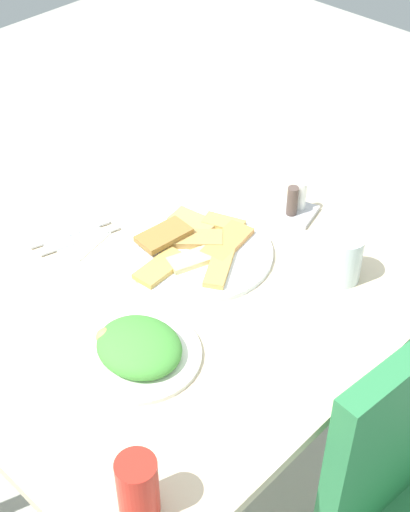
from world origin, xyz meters
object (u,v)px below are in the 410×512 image
at_px(pide_platter, 198,249).
at_px(condiment_caddy, 295,205).
at_px(dining_table, 209,303).
at_px(salad_plate_greens, 139,349).
at_px(soda_can, 138,487).
at_px(fork, 70,233).
at_px(spoon, 80,240).
at_px(paper_napkin, 75,238).
at_px(drinking_glass, 344,258).

relative_size(pide_platter, condiment_caddy, 3.00).
bearing_deg(condiment_caddy, dining_table, 0.20).
distance_m(salad_plate_greens, soda_can, 0.33).
xyz_separation_m(fork, spoon, (0.00, 0.04, 0.00)).
xyz_separation_m(paper_napkin, condiment_caddy, (-0.42, 0.31, 0.03)).
distance_m(soda_can, drinking_glass, 0.68).
bearing_deg(paper_napkin, pide_platter, 123.37).
bearing_deg(condiment_caddy, paper_napkin, -36.08).
height_order(pide_platter, condiment_caddy, condiment_caddy).
relative_size(pide_platter, salad_plate_greens, 1.39).
xyz_separation_m(drinking_glass, paper_napkin, (0.31, -0.52, -0.05)).
height_order(drinking_glass, condiment_caddy, drinking_glass).
height_order(salad_plate_greens, spoon, salad_plate_greens).
relative_size(dining_table, drinking_glass, 10.63).
relative_size(salad_plate_greens, drinking_glass, 2.15).
relative_size(soda_can, fork, 0.63).
bearing_deg(drinking_glass, condiment_caddy, -116.90).
distance_m(dining_table, soda_can, 0.59).
height_order(dining_table, spoon, spoon).
distance_m(drinking_glass, paper_napkin, 0.61).
relative_size(salad_plate_greens, soda_can, 1.95).
height_order(salad_plate_greens, paper_napkin, salad_plate_greens).
bearing_deg(salad_plate_greens, condiment_caddy, -173.32).
xyz_separation_m(salad_plate_greens, paper_napkin, (-0.14, -0.37, -0.02)).
bearing_deg(spoon, paper_napkin, -74.19).
height_order(dining_table, pide_platter, pide_platter).
xyz_separation_m(dining_table, paper_napkin, (0.12, -0.31, 0.09)).
xyz_separation_m(soda_can, paper_napkin, (-0.36, -0.61, -0.06)).
height_order(soda_can, drinking_glass, soda_can).
distance_m(dining_table, drinking_glass, 0.32).
bearing_deg(dining_table, fork, -69.62).
bearing_deg(paper_napkin, dining_table, 111.48).
relative_size(drinking_glass, condiment_caddy, 1.00).
xyz_separation_m(soda_can, condiment_caddy, (-0.78, -0.31, -0.03)).
bearing_deg(fork, paper_napkin, 106.77).
xyz_separation_m(dining_table, drinking_glass, (-0.19, 0.21, 0.14)).
height_order(soda_can, fork, soda_can).
bearing_deg(condiment_caddy, fork, -37.65).
relative_size(soda_can, condiment_caddy, 1.10).
distance_m(drinking_glass, spoon, 0.59).
bearing_deg(dining_table, soda_can, 32.44).
distance_m(soda_can, spoon, 0.69).
xyz_separation_m(paper_napkin, spoon, (0.00, 0.02, 0.00)).
height_order(pide_platter, spoon, pide_platter).
distance_m(salad_plate_greens, paper_napkin, 0.40).
height_order(soda_can, spoon, soda_can).
distance_m(dining_table, fork, 0.36).
height_order(salad_plate_greens, fork, salad_plate_greens).
xyz_separation_m(salad_plate_greens, spoon, (-0.14, -0.35, -0.02)).
distance_m(pide_platter, paper_napkin, 0.29).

